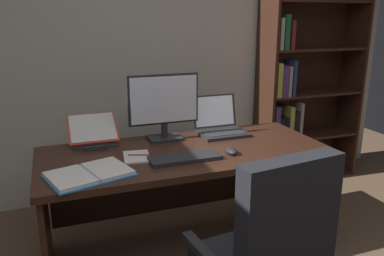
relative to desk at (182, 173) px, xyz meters
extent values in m
cube|color=beige|center=(-0.07, 1.01, 0.73)|extent=(4.99, 0.12, 2.52)
cube|color=#381E14|center=(0.00, -0.08, 0.17)|extent=(1.80, 0.78, 0.04)
cube|color=#381E14|center=(-0.87, -0.08, -0.19)|extent=(0.03, 0.72, 0.68)
cube|color=#381E14|center=(0.87, -0.08, -0.19)|extent=(0.03, 0.72, 0.68)
cube|color=#381E14|center=(0.00, 0.29, -0.16)|extent=(1.68, 0.03, 0.47)
cube|color=#381E14|center=(1.05, 0.76, 0.51)|extent=(0.02, 0.34, 2.07)
cube|color=#381E14|center=(2.01, 0.76, 0.51)|extent=(0.03, 0.34, 2.07)
cube|color=#381E14|center=(1.53, 0.93, 0.51)|extent=(0.99, 0.01, 2.07)
cube|color=#381E14|center=(1.53, 0.76, -0.52)|extent=(0.94, 0.32, 0.02)
cube|color=gray|center=(1.09, 0.73, -0.36)|extent=(0.03, 0.24, 0.30)
cube|color=gray|center=(1.16, 0.71, -0.33)|extent=(0.06, 0.21, 0.35)
cube|color=maroon|center=(1.21, 0.70, -0.36)|extent=(0.04, 0.20, 0.29)
cube|color=maroon|center=(1.26, 0.71, -0.34)|extent=(0.03, 0.22, 0.34)
cube|color=#512D66|center=(1.30, 0.70, -0.38)|extent=(0.03, 0.19, 0.26)
cube|color=olive|center=(1.34, 0.71, -0.33)|extent=(0.04, 0.20, 0.36)
cube|color=#381E14|center=(1.53, 0.76, -0.11)|extent=(0.94, 0.32, 0.02)
cube|color=#512D66|center=(1.10, 0.72, 0.06)|extent=(0.05, 0.24, 0.32)
cube|color=black|center=(1.16, 0.70, 0.01)|extent=(0.05, 0.20, 0.22)
cube|color=black|center=(1.21, 0.71, 0.01)|extent=(0.03, 0.22, 0.22)
cube|color=gold|center=(1.25, 0.72, 0.06)|extent=(0.04, 0.24, 0.31)
cube|color=black|center=(1.30, 0.70, 0.04)|extent=(0.05, 0.19, 0.27)
cube|color=gray|center=(1.36, 0.70, 0.07)|extent=(0.03, 0.19, 0.34)
cube|color=#381E14|center=(1.53, 0.76, 0.30)|extent=(0.94, 0.32, 0.02)
cube|color=gold|center=(1.10, 0.72, 0.46)|extent=(0.05, 0.23, 0.30)
cube|color=#512D66|center=(1.16, 0.74, 0.45)|extent=(0.06, 0.27, 0.27)
cube|color=gray|center=(1.21, 0.72, 0.45)|extent=(0.03, 0.22, 0.27)
cube|color=navy|center=(1.25, 0.70, 0.47)|extent=(0.03, 0.19, 0.31)
cube|color=#381E14|center=(1.53, 0.76, 0.71)|extent=(0.94, 0.32, 0.02)
cube|color=gray|center=(1.10, 0.73, 0.85)|extent=(0.03, 0.26, 0.26)
cube|color=#195633|center=(1.15, 0.72, 0.87)|extent=(0.04, 0.22, 0.29)
cube|color=maroon|center=(1.21, 0.72, 0.84)|extent=(0.03, 0.23, 0.24)
cube|color=#381E14|center=(1.53, 0.76, 1.12)|extent=(0.94, 0.32, 0.02)
cube|color=black|center=(0.12, -1.04, 0.17)|extent=(0.48, 0.16, 0.56)
cube|color=#232326|center=(-0.19, -0.88, -0.02)|extent=(0.10, 0.39, 0.04)
cube|color=#232326|center=(0.37, -0.81, -0.02)|extent=(0.10, 0.39, 0.04)
cube|color=#232326|center=(-0.06, 0.18, 0.20)|extent=(0.22, 0.16, 0.02)
cylinder|color=#232326|center=(-0.06, 0.18, 0.25)|extent=(0.04, 0.04, 0.09)
cube|color=#232326|center=(-0.06, 0.19, 0.47)|extent=(0.48, 0.02, 0.34)
cube|color=white|center=(-0.06, 0.17, 0.47)|extent=(0.45, 0.00, 0.31)
cube|color=#232326|center=(0.35, 0.14, 0.20)|extent=(0.33, 0.25, 0.02)
cube|color=#2D2D30|center=(0.35, 0.12, 0.21)|extent=(0.28, 0.14, 0.00)
cube|color=#232326|center=(0.35, 0.30, 0.33)|extent=(0.33, 0.06, 0.24)
cube|color=white|center=(0.35, 0.30, 0.33)|extent=(0.30, 0.05, 0.21)
cube|color=#232326|center=(-0.06, -0.24, 0.20)|extent=(0.42, 0.15, 0.02)
ellipsoid|color=#232326|center=(0.24, -0.24, 0.21)|extent=(0.06, 0.10, 0.04)
cube|color=#232326|center=(-0.53, 0.16, 0.19)|extent=(0.14, 0.12, 0.01)
cube|color=#232326|center=(-0.53, 0.12, 0.20)|extent=(0.28, 0.01, 0.01)
cube|color=#DB422D|center=(-0.53, 0.27, 0.29)|extent=(0.32, 0.22, 0.15)
cube|color=silver|center=(-0.53, 0.27, 0.29)|extent=(0.29, 0.20, 0.14)
cube|color=#2D84C6|center=(-0.71, -0.32, 0.19)|extent=(0.29, 0.34, 0.01)
cube|color=#2D84C6|center=(-0.51, -0.26, 0.19)|extent=(0.29, 0.34, 0.01)
cube|color=silver|center=(-0.71, -0.32, 0.20)|extent=(0.27, 0.32, 0.02)
cube|color=silver|center=(-0.51, -0.26, 0.20)|extent=(0.27, 0.32, 0.02)
cylinder|color=#B7B7BC|center=(-0.61, -0.29, 0.20)|extent=(0.10, 0.26, 0.02)
cube|color=silver|center=(-0.32, -0.10, 0.19)|extent=(0.18, 0.23, 0.01)
cylinder|color=maroon|center=(-0.30, -0.10, 0.20)|extent=(0.13, 0.05, 0.01)
camera|label=1|loc=(-0.76, -2.27, 0.99)|focal=36.58mm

